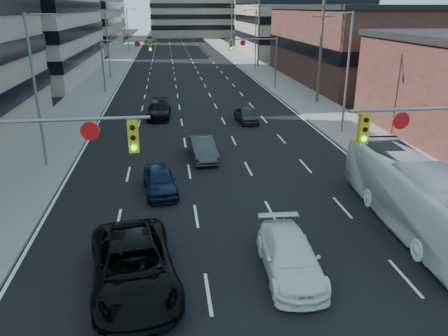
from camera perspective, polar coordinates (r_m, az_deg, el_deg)
The scene contains 27 objects.
road_surface at distance 136.88m, azimuth -6.42°, elevation 16.28°, with size 18.00×300.00×0.02m, color black.
sidewalk_left at distance 137.12m, azimuth -11.42°, elevation 16.06°, with size 5.00×300.00×0.15m, color slate.
sidewalk_right at distance 137.60m, azimuth -1.43°, elevation 16.45°, with size 5.00×300.00×0.15m, color slate.
office_left_far at distance 108.62m, azimuth -19.65°, elevation 18.51°, with size 20.00×30.00×16.00m, color gray.
storefront_right_mid at distance 62.78m, azimuth 18.64°, elevation 14.91°, with size 20.00×30.00×9.00m, color #472119.
office_right_far at distance 98.59m, azimuth 9.55°, elevation 18.70°, with size 22.00×28.00×14.00m, color gray.
bg_block_left at distance 148.68m, azimuth -18.20°, elevation 19.63°, with size 24.00×24.00×20.00m, color #ADA089.
bg_block_right at distance 140.96m, azimuth 7.34°, elevation 18.80°, with size 22.00×22.00×12.00m, color gray.
signal_near_left at distance 16.02m, azimuth -23.57°, elevation 0.53°, with size 6.59×0.33×6.00m.
signal_near_right at distance 18.51m, azimuth 26.94°, elevation 2.52°, with size 6.59×0.33×6.00m.
signal_far_left at distance 52.00m, azimuth -13.06°, elevation 14.29°, with size 6.09×0.33×6.00m.
signal_far_right at distance 52.84m, azimuth 4.32°, elevation 14.83°, with size 6.09×0.33×6.00m.
utility_pole_block at distance 45.27m, azimuth 12.55°, elevation 15.39°, with size 2.20×0.28×11.00m.
utility_pole_midblock at distance 74.17m, azimuth 4.57°, elevation 17.52°, with size 2.20×0.28×11.00m.
utility_pole_distant at distance 103.70m, azimuth 1.03°, elevation 18.35°, with size 2.20×0.28×11.00m.
streetlight_left_near at distance 27.89m, azimuth -23.18°, elevation 9.97°, with size 2.03×0.22×9.00m.
streetlight_left_mid at distance 62.13m, azimuth -14.83°, elevation 15.75°, with size 2.03×0.22×9.00m.
streetlight_left_far at distance 96.92m, azimuth -12.36°, elevation 17.35°, with size 2.03×0.22×9.00m.
streetlight_right_near at distance 34.46m, azimuth 15.61°, elevation 12.52°, with size 2.03×0.22×9.00m.
streetlight_right_far at distance 67.97m, azimuth 4.01°, elevation 16.68°, with size 2.03×0.22×9.00m.
black_pickup at distance 15.80m, azimuth -11.73°, elevation -12.43°, with size 2.82×6.12×1.70m, color black.
white_van at distance 16.46m, azimuth 8.63°, elevation -11.39°, with size 1.95×4.80×1.39m, color white.
transit_bus at distance 21.03m, azimuth 23.69°, elevation -3.25°, with size 2.51×10.73×2.99m, color white.
sedan_blue at distance 23.28m, azimuth -8.38°, elevation -1.63°, with size 1.60×3.97×1.35m, color black.
sedan_grey_center at distance 28.23m, azimuth -2.82°, elevation 2.56°, with size 1.48×4.24×1.40m, color #323235.
sedan_black_far at distance 39.40m, azimuth -8.52°, elevation 7.50°, with size 1.99×4.90×1.42m, color black.
sedan_grey_right at distance 37.51m, azimuth 2.89°, elevation 6.94°, with size 1.51×3.74×1.27m, color #2C2C2E.
Camera 1 is at (-2.88, -6.54, 9.28)m, focal length 35.00 mm.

